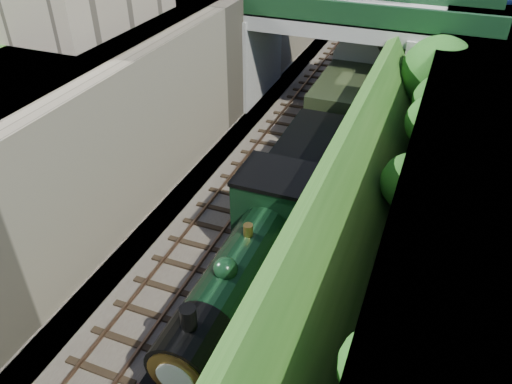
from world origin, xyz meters
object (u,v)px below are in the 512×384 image
Objects in this scene: tree at (440,76)px; locomotive at (247,270)px; tender at (308,170)px; road_bridge at (357,47)px.

tree is 0.65× the size of locomotive.
tree is 1.10× the size of tender.
tree is at bearing 51.23° from tender.
tree is 8.11m from tender.
road_bridge is 10.63m from tender.
tree is at bearing 70.39° from locomotive.
road_bridge is at bearing 90.83° from locomotive.
road_bridge reaches higher than tender.
road_bridge is 1.56× the size of locomotive.
locomotive is 1.70× the size of tender.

